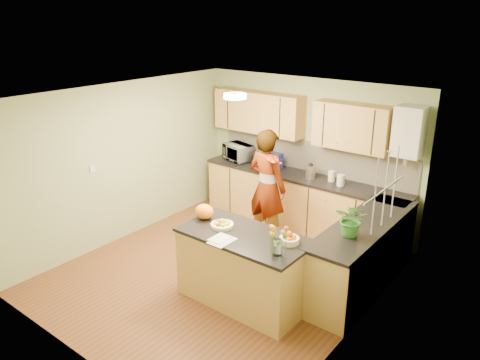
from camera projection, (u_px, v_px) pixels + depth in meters
The scene contains 28 objects.
floor at pixel (222, 272), 6.64m from camera, with size 4.50×4.50×0.00m, color brown.
ceiling at pixel (220, 96), 5.80m from camera, with size 4.00×4.50×0.02m, color silver.
wall_back at pixel (307, 152), 7.89m from camera, with size 4.00×0.02×2.50m, color #94A676.
wall_front at pixel (72, 255), 4.55m from camera, with size 4.00×0.02×2.50m, color #94A676.
wall_left at pixel (125, 162), 7.38m from camera, with size 0.02×4.50×2.50m, color #94A676.
wall_right at pixel (362, 231), 5.06m from camera, with size 0.02×4.50×2.50m, color #94A676.
back_counter at pixel (301, 202), 7.87m from camera, with size 3.64×0.62×0.94m.
right_counter at pixel (363, 256), 6.13m from camera, with size 0.62×2.24×0.94m.
splashback at pixel (312, 156), 7.83m from camera, with size 3.60×0.02×0.52m, color beige.
upper_cabinets at pixel (294, 118), 7.66m from camera, with size 3.20×0.34×0.70m.
boiler at pixel (409, 132), 6.56m from camera, with size 0.40×0.30×0.86m.
window_right at pixel (386, 189), 5.41m from camera, with size 0.01×1.30×1.05m.
light_switch at pixel (92, 169), 6.91m from camera, with size 0.02×0.09×0.09m, color silver.
ceiling_lamp at pixel (235, 96), 6.03m from camera, with size 0.30×0.30×0.07m.
peninsula_island at pixel (244, 268), 5.84m from camera, with size 1.63×0.83×0.93m.
fruit_dish at pixel (222, 224), 5.87m from camera, with size 0.29×0.29×0.10m.
orange_bowl at pixel (289, 238), 5.46m from camera, with size 0.24×0.24×0.14m.
flower_vase at pixel (278, 232), 5.11m from camera, with size 0.23×0.23×0.43m.
orange_bag at pixel (204, 212), 6.09m from camera, with size 0.26×0.22×0.20m, color orange.
papers at pixel (222, 241), 5.52m from camera, with size 0.23×0.31×0.01m, color white.
violinist at pixel (267, 187), 7.24m from camera, with size 0.67×0.44×1.85m, color tan.
violin at pixel (270, 159), 6.77m from camera, with size 0.55×0.22×0.11m, color #591A05, non-canonical shape.
microwave at pixel (238, 152), 8.48m from camera, with size 0.53×0.36×0.29m, color silver.
blue_box at pixel (272, 160), 8.06m from camera, with size 0.33×0.24×0.26m, color navy.
kettle at pixel (310, 171), 7.55m from camera, with size 0.16×0.16×0.30m.
jar_cream at pixel (332, 176), 7.43m from camera, with size 0.11×0.11×0.17m, color #F4E4C3.
jar_white at pixel (341, 180), 7.23m from camera, with size 0.12×0.12×0.18m, color silver.
potted_plant at pixel (352, 219), 5.57m from camera, with size 0.38×0.33×0.43m, color #317727.
Camera 1 is at (3.77, -4.42, 3.49)m, focal length 35.00 mm.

